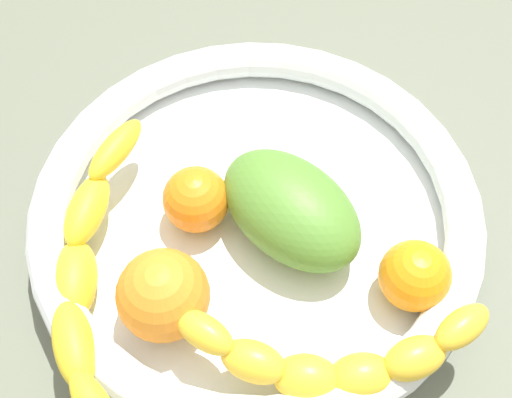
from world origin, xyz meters
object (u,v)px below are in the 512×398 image
(banana_draped_right, at_px, (334,361))
(orange_mid_left, at_px, (163,295))
(orange_mid_right, at_px, (196,199))
(fruit_bowl, at_px, (256,215))
(banana_draped_left, at_px, (86,273))
(mango_green, at_px, (290,212))
(orange_front, at_px, (415,276))

(banana_draped_right, distance_m, orange_mid_left, 0.12)
(banana_draped_right, bearing_deg, orange_mid_right, 146.95)
(banana_draped_right, bearing_deg, fruit_bowl, 131.94)
(orange_mid_left, bearing_deg, banana_draped_left, -178.93)
(fruit_bowl, distance_m, orange_mid_right, 0.05)
(banana_draped_left, bearing_deg, mango_green, 38.59)
(banana_draped_left, bearing_deg, banana_draped_right, -0.80)
(banana_draped_left, relative_size, orange_mid_left, 3.80)
(orange_front, height_order, orange_mid_left, orange_mid_left)
(orange_front, relative_size, orange_mid_right, 1.00)
(banana_draped_left, xyz_separation_m, orange_mid_right, (0.05, 0.09, -0.00))
(orange_front, relative_size, orange_mid_left, 0.79)
(banana_draped_right, bearing_deg, orange_front, 65.78)
(fruit_bowl, height_order, banana_draped_left, banana_draped_left)
(orange_front, bearing_deg, mango_green, 169.90)
(orange_mid_right, height_order, mango_green, mango_green)
(banana_draped_right, height_order, orange_front, same)
(banana_draped_right, bearing_deg, orange_mid_left, 178.29)
(banana_draped_left, xyz_separation_m, banana_draped_right, (0.18, -0.00, 0.00))
(fruit_bowl, bearing_deg, orange_front, -8.98)
(orange_front, bearing_deg, fruit_bowl, 171.02)
(banana_draped_right, height_order, mango_green, mango_green)
(fruit_bowl, relative_size, banana_draped_left, 1.42)
(fruit_bowl, distance_m, banana_draped_left, 0.14)
(banana_draped_left, bearing_deg, orange_mid_right, 60.20)
(orange_mid_right, bearing_deg, banana_draped_right, -33.05)
(banana_draped_left, relative_size, orange_mid_right, 4.81)
(banana_draped_left, distance_m, mango_green, 0.15)
(banana_draped_right, height_order, orange_mid_right, banana_draped_right)
(orange_front, height_order, orange_mid_right, same)
(banana_draped_right, xyz_separation_m, orange_mid_right, (-0.13, 0.09, -0.00))
(orange_mid_right, bearing_deg, orange_front, -2.24)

